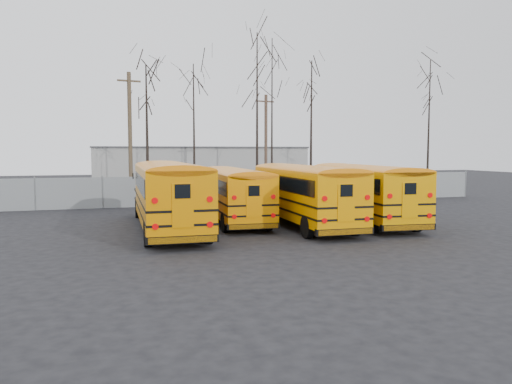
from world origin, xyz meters
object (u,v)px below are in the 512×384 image
object	(u,v)px
bus_c	(303,190)
utility_pole_left	(130,136)
bus_a	(168,190)
bus_b	(233,190)
utility_pole_right	(266,144)
bus_d	(363,188)

from	to	relation	value
bus_c	utility_pole_left	bearing A→B (deg)	119.46
bus_a	utility_pole_left	distance (m)	14.08
bus_b	utility_pole_right	size ratio (longest dim) A/B	1.23
bus_b	utility_pole_right	world-z (taller)	utility_pole_right
bus_b	bus_c	world-z (taller)	bus_c
bus_d	utility_pole_left	xyz separation A→B (m)	(-10.90, 13.82, 2.97)
utility_pole_left	bus_a	bearing A→B (deg)	-96.05
bus_a	utility_pole_left	size ratio (longest dim) A/B	1.25
bus_a	bus_b	world-z (taller)	bus_a
bus_a	bus_c	xyz separation A→B (m)	(6.52, -0.28, -0.11)
utility_pole_left	utility_pole_right	world-z (taller)	utility_pole_left
bus_b	bus_a	bearing A→B (deg)	-147.53
bus_b	utility_pole_left	distance (m)	12.92
bus_c	utility_pole_right	bearing A→B (deg)	79.25
utility_pole_left	bus_d	bearing A→B (deg)	-61.77
bus_d	utility_pole_left	size ratio (longest dim) A/B	1.19
bus_c	utility_pole_right	xyz separation A→B (m)	(3.68, 17.05, 2.50)
bus_b	utility_pole_right	distance (m)	16.36
bus_d	utility_pole_left	bearing A→B (deg)	133.30
bus_c	bus_b	bearing A→B (deg)	143.26
bus_a	bus_c	bearing A→B (deg)	-1.07
bus_b	bus_d	distance (m)	6.72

